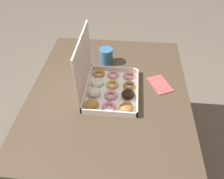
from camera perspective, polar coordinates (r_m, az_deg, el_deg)
name	(u,v)px	position (r m, az deg, el deg)	size (l,w,h in m)	color
ground_plane	(110,157)	(1.87, -0.55, -17.18)	(8.00, 8.00, 0.00)	#6B6054
dining_table	(109,102)	(1.34, -0.74, -3.40)	(1.10, 0.91, 0.76)	#4C3D2D
donut_box	(105,85)	(1.21, -1.91, 1.26)	(0.37, 0.30, 0.34)	white
coffee_mug	(106,56)	(1.44, -1.55, 8.80)	(0.09, 0.09, 0.10)	teal
paper_napkin	(160,84)	(1.33, 12.43, 1.29)	(0.18, 0.15, 0.01)	#CC4C47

